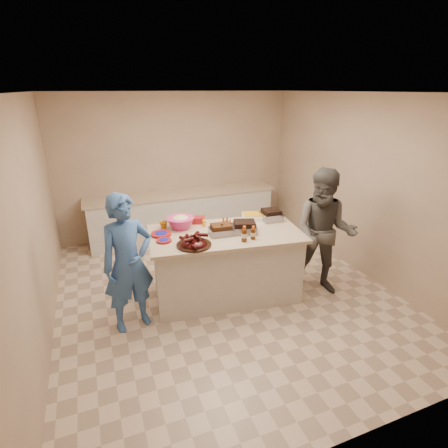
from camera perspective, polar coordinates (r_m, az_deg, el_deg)
name	(u,v)px	position (r m, az deg, el deg)	size (l,w,h in m)	color
room	(225,292)	(5.14, 0.09, -11.00)	(4.50, 5.00, 2.70)	tan
back_counter	(183,215)	(6.84, -6.67, 1.53)	(3.60, 0.64, 0.90)	beige
island	(225,294)	(5.09, 0.21, -11.31)	(2.01, 1.06, 0.95)	beige
rib_platter	(194,246)	(4.28, -4.91, -3.53)	(0.43, 0.43, 0.17)	#390707
pulled_pork_tray	(221,235)	(4.58, -0.45, -1.73)	(0.30, 0.23, 0.09)	#47230F
brisket_tray	(244,232)	(4.66, 3.35, -1.34)	(0.32, 0.27, 0.10)	black
roasting_pan	(271,220)	(5.13, 7.67, 0.65)	(0.28, 0.28, 0.11)	gray
coleslaw_bowl	(181,228)	(4.83, -7.06, -0.64)	(0.38, 0.38, 0.26)	#C42E76
sausage_plate	(231,225)	(4.89, 1.07, -0.20)	(0.30, 0.30, 0.05)	silver
mac_cheese_dish	(253,219)	(5.16, 4.77, 0.89)	(0.32, 0.24, 0.09)	gold
bbq_bottle_a	(244,241)	(4.39, 3.30, -2.84)	(0.07, 0.07, 0.20)	#432009
bbq_bottle_b	(253,239)	(4.46, 4.75, -2.47)	(0.06, 0.06, 0.18)	#432009
mustard_bottle	(204,227)	(4.85, -3.25, -0.43)	(0.05, 0.05, 0.13)	gold
sauce_bowl	(217,228)	(4.80, -1.09, -0.62)	(0.14, 0.04, 0.14)	silver
plate_stack_large	(161,235)	(4.63, -10.22, -1.81)	(0.26, 0.26, 0.03)	maroon
plate_stack_small	(164,242)	(4.44, -9.75, -2.84)	(0.19, 0.19, 0.03)	maroon
plastic_cup	(164,229)	(4.84, -9.82, -0.75)	(0.11, 0.10, 0.11)	#A26309
basket_stack	(199,223)	(4.99, -4.16, 0.18)	(0.18, 0.14, 0.09)	maroon
guest_blue	(135,324)	(4.67, -14.34, -15.49)	(0.62, 1.69, 0.40)	#365FA4
guest_gray	(317,289)	(5.37, 15.02, -10.23)	(0.87, 1.78, 0.68)	#504D49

